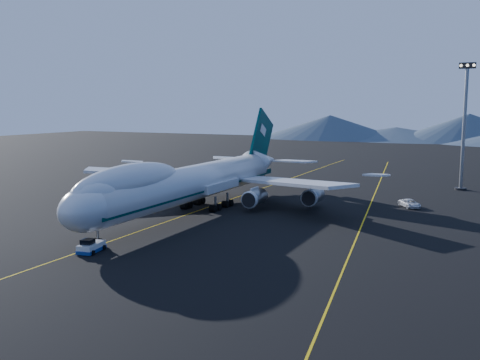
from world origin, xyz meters
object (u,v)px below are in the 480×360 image
at_px(pushback_tug, 91,248).
at_px(floodlight_mast, 464,126).
at_px(service_van, 410,203).
at_px(boeing_747, 193,182).

relative_size(pushback_tug, floodlight_mast, 0.16).
height_order(service_van, floodlight_mast, floodlight_mast).
distance_m(boeing_747, pushback_tug, 30.02).
xyz_separation_m(boeing_747, floodlight_mast, (43.46, 51.34, 9.25)).
height_order(pushback_tug, service_van, pushback_tug).
relative_size(boeing_747, service_van, 12.95).
bearing_deg(service_van, boeing_747, 178.80).
relative_size(boeing_747, pushback_tug, 15.46).
xyz_separation_m(boeing_747, service_van, (35.83, 22.96, -5.04)).
bearing_deg(service_van, floodlight_mast, 41.11).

